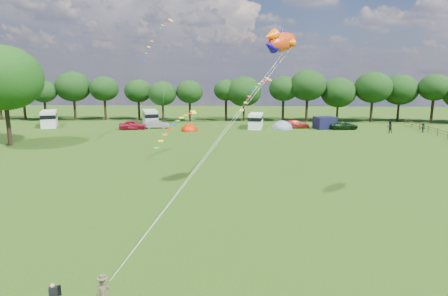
{
  "coord_description": "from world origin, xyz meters",
  "views": [
    {
      "loc": [
        1.37,
        -20.38,
        9.77
      ],
      "look_at": [
        0.0,
        8.0,
        4.0
      ],
      "focal_mm": 30.0,
      "sensor_mm": 36.0,
      "label": 1
    }
  ],
  "objects_px": {
    "car_a": "(133,125)",
    "kite_flyer": "(103,296)",
    "campervan_c": "(256,120)",
    "walker_b": "(423,128)",
    "tent_greyblue": "(282,128)",
    "fish_kite": "(280,42)",
    "tent_orange": "(189,131)",
    "camp_chair": "(53,293)",
    "car_d": "(343,125)",
    "campervan_a": "(49,118)",
    "big_tree": "(3,78)",
    "car_c": "(296,124)",
    "walker_a": "(390,127)",
    "car_b": "(157,124)",
    "campervan_b": "(150,117)"
  },
  "relations": [
    {
      "from": "car_a",
      "to": "kite_flyer",
      "type": "height_order",
      "value": "car_a"
    },
    {
      "from": "campervan_c",
      "to": "walker_b",
      "type": "distance_m",
      "value": 27.58
    },
    {
      "from": "tent_greyblue",
      "to": "fish_kite",
      "type": "bearing_deg",
      "value": -96.75
    },
    {
      "from": "tent_orange",
      "to": "camp_chair",
      "type": "distance_m",
      "value": 48.69
    },
    {
      "from": "car_d",
      "to": "campervan_c",
      "type": "distance_m",
      "value": 15.21
    },
    {
      "from": "campervan_a",
      "to": "campervan_c",
      "type": "height_order",
      "value": "campervan_a"
    },
    {
      "from": "big_tree",
      "to": "car_c",
      "type": "relative_size",
      "value": 2.79
    },
    {
      "from": "camp_chair",
      "to": "walker_a",
      "type": "distance_m",
      "value": 57.68
    },
    {
      "from": "car_d",
      "to": "walker_a",
      "type": "height_order",
      "value": "walker_a"
    },
    {
      "from": "walker_b",
      "to": "walker_a",
      "type": "bearing_deg",
      "value": -10.08
    },
    {
      "from": "kite_flyer",
      "to": "walker_a",
      "type": "relative_size",
      "value": 0.8
    },
    {
      "from": "car_c",
      "to": "walker_a",
      "type": "height_order",
      "value": "walker_a"
    },
    {
      "from": "tent_orange",
      "to": "camp_chair",
      "type": "xyz_separation_m",
      "value": [
        1.08,
        -48.67,
        0.66
      ]
    },
    {
      "from": "campervan_a",
      "to": "campervan_c",
      "type": "bearing_deg",
      "value": -113.0
    },
    {
      "from": "car_a",
      "to": "campervan_c",
      "type": "bearing_deg",
      "value": -91.97
    },
    {
      "from": "kite_flyer",
      "to": "fish_kite",
      "type": "distance_m",
      "value": 19.93
    },
    {
      "from": "car_a",
      "to": "kite_flyer",
      "type": "bearing_deg",
      "value": -174.1
    },
    {
      "from": "car_a",
      "to": "walker_a",
      "type": "distance_m",
      "value": 43.13
    },
    {
      "from": "car_c",
      "to": "campervan_c",
      "type": "relative_size",
      "value": 0.86
    },
    {
      "from": "car_c",
      "to": "campervan_c",
      "type": "height_order",
      "value": "campervan_c"
    },
    {
      "from": "car_b",
      "to": "walker_b",
      "type": "bearing_deg",
      "value": -102.97
    },
    {
      "from": "car_b",
      "to": "campervan_a",
      "type": "bearing_deg",
      "value": 77.79
    },
    {
      "from": "campervan_b",
      "to": "tent_greyblue",
      "type": "bearing_deg",
      "value": -119.18
    },
    {
      "from": "big_tree",
      "to": "car_d",
      "type": "relative_size",
      "value": 2.61
    },
    {
      "from": "car_c",
      "to": "campervan_b",
      "type": "distance_m",
      "value": 27.02
    },
    {
      "from": "tent_orange",
      "to": "campervan_c",
      "type": "bearing_deg",
      "value": 18.06
    },
    {
      "from": "car_c",
      "to": "campervan_c",
      "type": "xyz_separation_m",
      "value": [
        -7.09,
        -0.35,
        0.67
      ]
    },
    {
      "from": "campervan_a",
      "to": "campervan_c",
      "type": "xyz_separation_m",
      "value": [
        37.5,
        0.16,
        -0.16
      ]
    },
    {
      "from": "car_c",
      "to": "campervan_a",
      "type": "relative_size",
      "value": 0.74
    },
    {
      "from": "camp_chair",
      "to": "fish_kite",
      "type": "bearing_deg",
      "value": 29.26
    },
    {
      "from": "tent_greyblue",
      "to": "kite_flyer",
      "type": "distance_m",
      "value": 53.67
    },
    {
      "from": "kite_flyer",
      "to": "campervan_c",
      "type": "bearing_deg",
      "value": 71.91
    },
    {
      "from": "kite_flyer",
      "to": "fish_kite",
      "type": "relative_size",
      "value": 0.42
    },
    {
      "from": "big_tree",
      "to": "kite_flyer",
      "type": "xyz_separation_m",
      "value": [
        25.75,
        -34.8,
        -8.24
      ]
    },
    {
      "from": "car_c",
      "to": "car_d",
      "type": "bearing_deg",
      "value": -107.85
    },
    {
      "from": "car_c",
      "to": "walker_b",
      "type": "distance_m",
      "value": 20.64
    },
    {
      "from": "car_c",
      "to": "camp_chair",
      "type": "relative_size",
      "value": 4.19
    },
    {
      "from": "campervan_c",
      "to": "camp_chair",
      "type": "xyz_separation_m",
      "value": [
        -10.3,
        -52.38,
        -0.71
      ]
    },
    {
      "from": "tent_orange",
      "to": "fish_kite",
      "type": "height_order",
      "value": "fish_kite"
    },
    {
      "from": "campervan_b",
      "to": "fish_kite",
      "type": "distance_m",
      "value": 47.26
    },
    {
      "from": "camp_chair",
      "to": "kite_flyer",
      "type": "bearing_deg",
      "value": -30.13
    },
    {
      "from": "fish_kite",
      "to": "walker_a",
      "type": "height_order",
      "value": "fish_kite"
    },
    {
      "from": "fish_kite",
      "to": "walker_b",
      "type": "bearing_deg",
      "value": 0.08
    },
    {
      "from": "car_b",
      "to": "campervan_b",
      "type": "distance_m",
      "value": 4.91
    },
    {
      "from": "campervan_a",
      "to": "tent_orange",
      "type": "bearing_deg",
      "value": -120.98
    },
    {
      "from": "tent_greyblue",
      "to": "walker_b",
      "type": "distance_m",
      "value": 22.9
    },
    {
      "from": "camp_chair",
      "to": "walker_b",
      "type": "xyz_separation_m",
      "value": [
        37.63,
        48.67,
        0.11
      ]
    },
    {
      "from": "fish_kite",
      "to": "walker_b",
      "type": "relative_size",
      "value": 2.35
    },
    {
      "from": "car_c",
      "to": "tent_orange",
      "type": "relative_size",
      "value": 1.52
    },
    {
      "from": "tent_orange",
      "to": "walker_a",
      "type": "distance_m",
      "value": 33.08
    }
  ]
}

